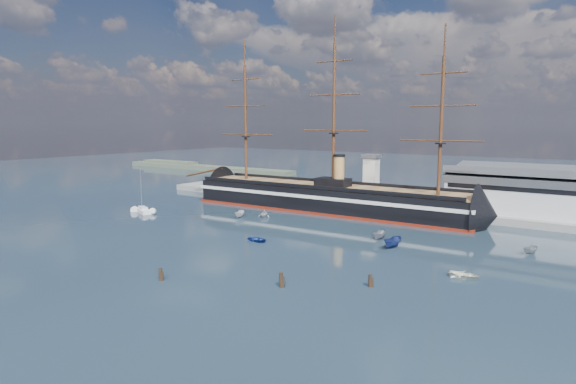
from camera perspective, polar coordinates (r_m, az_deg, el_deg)
The scene contains 17 objects.
ground at distance 129.07m, azimuth 2.32°, elevation -3.80°, with size 600.00×600.00×0.00m, color #1C2836.
quay at distance 156.21m, azimuth 12.53°, elevation -1.90°, with size 180.00×18.00×2.00m, color slate.
warehouse at distance 148.32m, azimuth 30.67°, elevation -0.25°, with size 63.00×21.00×11.60m.
quay_tower at distance 154.85m, azimuth 9.82°, elevation 1.74°, with size 5.00×5.00×15.00m.
shoreline at distance 289.90m, azimuth -11.05°, elevation 2.99°, with size 120.00×10.00×4.00m.
warship at distance 148.88m, azimuth 4.07°, elevation -0.63°, with size 113.06×18.33×53.94m.
sailboat at distance 151.19m, azimuth -16.79°, elevation -2.05°, with size 8.60×5.67×13.34m.
motorboat_a at distance 138.10m, azimuth -5.74°, elevation -3.05°, with size 6.03×2.21×2.41m, color silver.
motorboat_b at distance 110.27m, azimuth -3.63°, elevation -5.88°, with size 3.16×1.26×1.48m, color navy.
motorboat_c at distance 113.83m, azimuth 10.72°, elevation -5.57°, with size 6.23×2.28×2.49m, color gray.
motorboat_d at distance 138.58m, azimuth -2.84°, elevation -2.98°, with size 6.18×2.68×2.27m, color silver.
motorboat_e at distance 90.40m, azimuth 20.15°, elevation -9.54°, with size 3.32×1.33×1.55m, color white.
motorboat_f at distance 106.99m, azimuth 12.26°, elevation -6.50°, with size 7.21×2.64×2.88m, color navy.
motorboat_g at distance 111.37m, azimuth 26.73°, elevation -6.61°, with size 5.10×1.87×2.04m, color slate.
piling_near_mid at distance 86.56m, azimuth -14.85°, elevation -10.10°, with size 0.64×0.64×2.90m, color black.
piling_near_right at distance 80.52m, azimuth -0.82°, elevation -11.22°, with size 0.64×0.64×3.21m, color black.
piling_far_right at distance 81.81m, azimuth 9.69°, elevation -11.02°, with size 0.64×0.64×2.78m, color black.
Camera 1 is at (67.33, -66.84, 26.68)m, focal length 30.00 mm.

